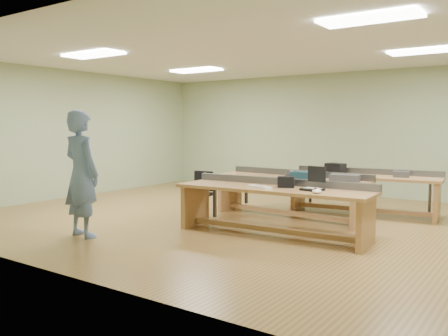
{
  "coord_description": "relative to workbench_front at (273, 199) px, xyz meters",
  "views": [
    {
      "loc": [
        4.39,
        -7.27,
        1.69
      ],
      "look_at": [
        -0.25,
        -0.6,
        0.97
      ],
      "focal_mm": 38.0,
      "sensor_mm": 36.0,
      "label": 1
    }
  ],
  "objects": [
    {
      "name": "trackball_mouse",
      "position": [
        0.83,
        -0.25,
        0.22
      ],
      "size": [
        0.17,
        0.18,
        0.06
      ],
      "primitive_type": "ellipsoid",
      "rotation": [
        0.0,
        0.0,
        0.31
      ],
      "color": "white",
      "rests_on": "workbench_front"
    },
    {
      "name": "task_chair",
      "position": [
        -1.79,
        0.45,
        -0.25
      ],
      "size": [
        0.51,
        0.51,
        0.85
      ],
      "rotation": [
        0.0,
        0.0,
        0.11
      ],
      "color": "black",
      "rests_on": "floor"
    },
    {
      "name": "fluor_panels",
      "position": [
        -0.89,
        0.91,
        2.41
      ],
      "size": [
        6.2,
        3.5,
        0.03
      ],
      "color": "white",
      "rests_on": "ceiling"
    },
    {
      "name": "parts_bin_teal",
      "position": [
        -0.11,
        1.29,
        0.25
      ],
      "size": [
        0.38,
        0.29,
        0.13
      ],
      "primitive_type": "cube",
      "rotation": [
        0.0,
        0.0,
        -0.01
      ],
      "color": "#13303D",
      "rests_on": "workbench_mid"
    },
    {
      "name": "mug",
      "position": [
        -0.42,
        1.33,
        0.24
      ],
      "size": [
        0.18,
        0.18,
        0.11
      ],
      "primitive_type": "imported",
      "rotation": [
        0.0,
        0.0,
        0.42
      ],
      "color": "#363639",
      "rests_on": "workbench_mid"
    },
    {
      "name": "ceiling",
      "position": [
        -0.89,
        0.91,
        2.44
      ],
      "size": [
        10.0,
        10.0,
        0.0
      ],
      "primitive_type": "plane",
      "color": "silver",
      "rests_on": "wall_back"
    },
    {
      "name": "laptop_screen",
      "position": [
        0.67,
        0.11,
        0.42
      ],
      "size": [
        0.29,
        0.05,
        0.23
      ],
      "primitive_type": "cube",
      "rotation": [
        0.0,
        0.0,
        -0.12
      ],
      "color": "black",
      "rests_on": "laptop_base"
    },
    {
      "name": "drinks_can",
      "position": [
        -0.36,
        1.34,
        0.26
      ],
      "size": [
        0.09,
        0.09,
        0.13
      ],
      "primitive_type": "cylinder",
      "rotation": [
        0.0,
        0.0,
        -0.31
      ],
      "color": "silver",
      "rests_on": "workbench_mid"
    },
    {
      "name": "workbench_back",
      "position": [
        0.56,
        2.55,
        -0.01
      ],
      "size": [
        2.86,
        1.03,
        0.86
      ],
      "rotation": [
        0.0,
        0.0,
        0.1
      ],
      "color": "#B07A4A",
      "rests_on": "floor"
    },
    {
      "name": "workbench_front",
      "position": [
        0.0,
        0.0,
        0.0
      ],
      "size": [
        3.12,
        0.97,
        0.86
      ],
      "rotation": [
        0.0,
        0.0,
        0.05
      ],
      "color": "#B07A4A",
      "rests_on": "floor"
    },
    {
      "name": "floor",
      "position": [
        -0.89,
        0.91,
        -0.56
      ],
      "size": [
        10.0,
        10.0,
        0.0
      ],
      "primitive_type": "plane",
      "color": "olive",
      "rests_on": "ground"
    },
    {
      "name": "keyboard",
      "position": [
        -0.16,
        -0.14,
        0.2
      ],
      "size": [
        0.44,
        0.26,
        0.02
      ],
      "primitive_type": "cube",
      "rotation": [
        0.0,
        0.0,
        -0.32
      ],
      "color": "white",
      "rests_on": "workbench_front"
    },
    {
      "name": "laptop_base",
      "position": [
        0.65,
        -0.01,
        0.2
      ],
      "size": [
        0.32,
        0.27,
        0.03
      ],
      "primitive_type": "cube",
      "rotation": [
        0.0,
        0.0,
        -0.12
      ],
      "color": "black",
      "rests_on": "workbench_front"
    },
    {
      "name": "parts_bin_grey",
      "position": [
        0.65,
        1.3,
        0.25
      ],
      "size": [
        0.5,
        0.36,
        0.13
      ],
      "primitive_type": "cube",
      "rotation": [
        0.0,
        0.0,
        0.14
      ],
      "color": "#363639",
      "rests_on": "workbench_mid"
    },
    {
      "name": "storage_box_back",
      "position": [
        -0.02,
        2.56,
        0.29
      ],
      "size": [
        0.4,
        0.32,
        0.2
      ],
      "primitive_type": "cube",
      "rotation": [
        0.0,
        0.0,
        -0.19
      ],
      "color": "black",
      "rests_on": "workbench_back"
    },
    {
      "name": "wall_front",
      "position": [
        -0.89,
        -3.09,
        0.94
      ],
      "size": [
        10.0,
        0.04,
        3.0
      ],
      "primitive_type": "cube",
      "color": "#96A57D",
      "rests_on": "floor"
    },
    {
      "name": "wall_left",
      "position": [
        -5.89,
        0.91,
        0.94
      ],
      "size": [
        0.04,
        8.0,
        3.0
      ],
      "primitive_type": "cube",
      "color": "#96A57D",
      "rests_on": "floor"
    },
    {
      "name": "workbench_mid",
      "position": [
        -0.44,
        1.43,
        -0.0
      ],
      "size": [
        2.99,
        0.98,
        0.86
      ],
      "rotation": [
        0.0,
        0.0,
        -0.07
      ],
      "color": "#B07A4A",
      "rests_on": "floor"
    },
    {
      "name": "tray_back",
      "position": [
        1.23,
        2.6,
        0.24
      ],
      "size": [
        0.31,
        0.26,
        0.11
      ],
      "primitive_type": "cube",
      "rotation": [
        0.0,
        0.0,
        0.22
      ],
      "color": "#363639",
      "rests_on": "workbench_back"
    },
    {
      "name": "wall_back",
      "position": [
        -0.89,
        4.91,
        0.94
      ],
      "size": [
        10.0,
        0.04,
        3.0
      ],
      "primitive_type": "cube",
      "color": "#96A57D",
      "rests_on": "floor"
    },
    {
      "name": "person",
      "position": [
        -2.35,
        -1.73,
        0.4
      ],
      "size": [
        0.75,
        0.53,
        1.93
      ],
      "primitive_type": "imported",
      "rotation": [
        0.0,
        0.0,
        3.04
      ],
      "color": "slate",
      "rests_on": "floor"
    },
    {
      "name": "camera_bag",
      "position": [
        0.17,
        0.09,
        0.27
      ],
      "size": [
        0.29,
        0.24,
        0.17
      ],
      "primitive_type": "cube",
      "rotation": [
        0.0,
        0.0,
        0.4
      ],
      "color": "black",
      "rests_on": "workbench_front"
    }
  ]
}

